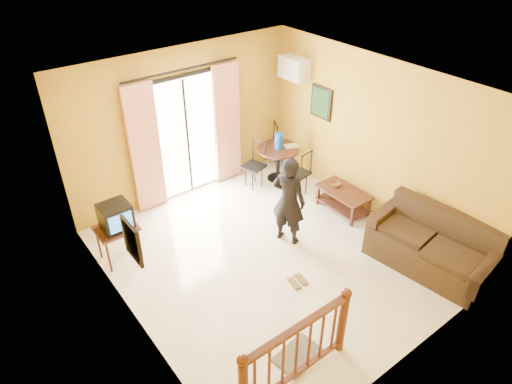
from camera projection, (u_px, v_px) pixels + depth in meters
ground at (270, 256)px, 7.31m from camera, size 5.00×5.00×0.00m
room_shell at (272, 164)px, 6.38m from camera, size 5.00×5.00×5.00m
balcony_door at (187, 136)px, 8.28m from camera, size 2.25×0.14×2.46m
tv_table at (117, 231)px, 7.00m from camera, size 0.61×0.51×0.61m
television at (115, 216)px, 6.86m from camera, size 0.45×0.41×0.40m
picture_left at (132, 241)px, 5.21m from camera, size 0.05×0.42×0.52m
dining_table at (278, 155)px, 9.01m from camera, size 0.84×0.84×0.70m
water_jug at (279, 141)px, 8.84m from camera, size 0.17×0.17×0.31m
serving_tray at (291, 146)px, 8.98m from camera, size 0.33×0.27×0.02m
dining_chairs at (278, 180)px, 9.26m from camera, size 1.57×1.58×0.95m
air_conditioner at (294, 68)px, 8.49m from camera, size 0.31×0.60×0.40m
botanical_print at (321, 103)px, 8.40m from camera, size 0.05×0.50×0.60m
coffee_table at (343, 197)px, 8.23m from camera, size 0.53×0.96×0.42m
bowl at (336, 184)px, 8.27m from camera, size 0.22×0.22×0.06m
sofa at (431, 247)px, 6.99m from camera, size 1.11×2.01×0.91m
standing_person at (289, 201)px, 7.26m from camera, size 0.57×0.67×1.56m
stair_balustrade at (297, 349)px, 5.16m from camera, size 1.63×0.13×1.04m
doormat at (298, 355)px, 5.74m from camera, size 0.65×0.48×0.02m
sandals at (298, 281)px, 6.82m from camera, size 0.28×0.26×0.03m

